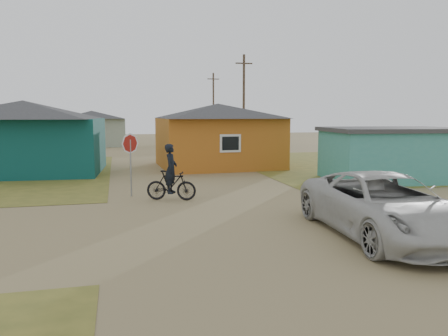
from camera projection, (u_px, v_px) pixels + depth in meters
The scene contains 13 objects.
ground at pixel (242, 223), 13.15m from camera, with size 120.00×120.00×0.00m, color #938055.
grass_ne at pixel (390, 163), 29.00m from camera, with size 20.00×18.00×0.00m, color olive.
house_teal at pixel (25, 136), 23.90m from camera, with size 8.93×7.08×4.00m.
house_yellow at pixel (218, 134), 26.99m from camera, with size 7.72×6.76×3.90m.
shed_turquoise at pixel (390, 154), 21.51m from camera, with size 6.71×4.93×2.60m.
house_pale_west at pixel (92, 128), 44.27m from camera, with size 7.04×6.15×3.60m.
house_beige_east at pixel (230, 125), 53.84m from camera, with size 6.95×6.05×3.60m.
house_pale_north at pixel (30, 126), 53.96m from camera, with size 6.28×5.81×3.40m.
utility_pole_near at pixel (244, 103), 35.39m from camera, with size 1.40×0.20×8.00m.
utility_pole_far at pixel (213, 106), 51.04m from camera, with size 1.40×0.20×8.00m.
stop_sign at pixel (130, 150), 17.15m from camera, with size 0.80×0.26×2.52m.
cyclist at pixel (171, 180), 16.52m from camera, with size 1.97×1.14×2.15m.
vehicle at pixel (385, 205), 11.61m from camera, with size 2.79×6.04×1.68m, color #BBBBB6.
Camera 1 is at (-3.59, -12.35, 3.26)m, focal length 35.00 mm.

